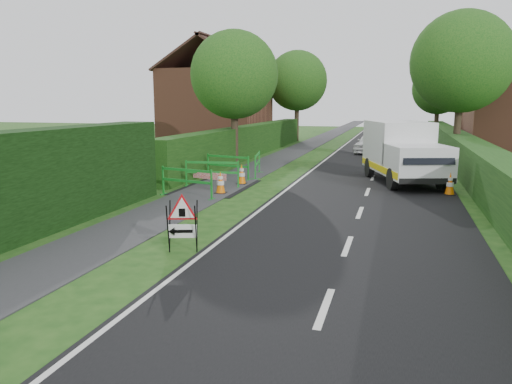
{
  "coord_description": "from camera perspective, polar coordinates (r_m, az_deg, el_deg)",
  "views": [
    {
      "loc": [
        3.48,
        -6.27,
        3.15
      ],
      "look_at": [
        0.31,
        4.8,
        1.07
      ],
      "focal_mm": 35.0,
      "sensor_mm": 36.0,
      "label": 1
    }
  ],
  "objects": [
    {
      "name": "ground",
      "position": [
        7.83,
        -12.28,
        -13.73
      ],
      "size": [
        120.0,
        120.0,
        0.0
      ],
      "primitive_type": "plane",
      "color": "#194413",
      "rests_on": "ground"
    },
    {
      "name": "road_surface",
      "position": [
        41.4,
        14.64,
        5.56
      ],
      "size": [
        6.0,
        90.0,
        0.02
      ],
      "primitive_type": "cube",
      "color": "black",
      "rests_on": "ground"
    },
    {
      "name": "footpath",
      "position": [
        41.89,
        7.07,
        5.87
      ],
      "size": [
        2.0,
        90.0,
        0.02
      ],
      "primitive_type": "cube",
      "color": "#2D2D30",
      "rests_on": "ground"
    },
    {
      "name": "hedge_west_far",
      "position": [
        29.68,
        -0.72,
        4.16
      ],
      "size": [
        1.0,
        24.0,
        1.8
      ],
      "primitive_type": "cube",
      "color": "#14380F",
      "rests_on": "ground"
    },
    {
      "name": "hedge_east",
      "position": [
        22.69,
        23.47,
        1.42
      ],
      "size": [
        1.2,
        50.0,
        1.5
      ],
      "primitive_type": "cube",
      "color": "#14380F",
      "rests_on": "ground"
    },
    {
      "name": "house_west",
      "position": [
        38.69,
        -4.48,
        9.84
      ],
      "size": [
        7.5,
        7.4,
        7.88
      ],
      "color": "brown",
      "rests_on": "ground"
    },
    {
      "name": "house_east_b",
      "position": [
        49.02,
        26.32,
        8.91
      ],
      "size": [
        7.5,
        7.4,
        7.88
      ],
      "color": "brown",
      "rests_on": "ground"
    },
    {
      "name": "tree_nw",
      "position": [
        25.61,
        -2.5,
        13.22
      ],
      "size": [
        4.4,
        4.4,
        6.7
      ],
      "color": "#2D2116",
      "rests_on": "ground"
    },
    {
      "name": "tree_ne",
      "position": [
        28.49,
        22.48,
        13.57
      ],
      "size": [
        5.2,
        5.2,
        7.79
      ],
      "color": "#2D2116",
      "rests_on": "ground"
    },
    {
      "name": "tree_fw",
      "position": [
        41.1,
        4.74,
        12.56
      ],
      "size": [
        4.8,
        4.8,
        7.24
      ],
      "color": "#2D2116",
      "rests_on": "ground"
    },
    {
      "name": "tree_fe",
      "position": [
        44.38,
        20.13,
        11.02
      ],
      "size": [
        4.2,
        4.2,
        6.33
      ],
      "color": "#2D2116",
      "rests_on": "ground"
    },
    {
      "name": "triangle_sign",
      "position": [
        10.54,
        -8.61,
        -3.06
      ],
      "size": [
        0.92,
        0.92,
        1.07
      ],
      "rotation": [
        0.0,
        0.0,
        0.31
      ],
      "color": "black",
      "rests_on": "ground"
    },
    {
      "name": "works_van",
      "position": [
        20.53,
        16.43,
        4.55
      ],
      "size": [
        3.49,
        5.56,
        2.38
      ],
      "rotation": [
        0.0,
        0.0,
        0.31
      ],
      "color": "silver",
      "rests_on": "ground"
    },
    {
      "name": "traffic_cone_0",
      "position": [
        18.29,
        21.29,
        0.87
      ],
      "size": [
        0.38,
        0.38,
        0.79
      ],
      "color": "black",
      "rests_on": "ground"
    },
    {
      "name": "traffic_cone_1",
      "position": [
        19.27,
        20.73,
        1.35
      ],
      "size": [
        0.38,
        0.38,
        0.79
      ],
      "color": "black",
      "rests_on": "ground"
    },
    {
      "name": "traffic_cone_2",
      "position": [
        22.29,
        19.37,
        2.56
      ],
      "size": [
        0.38,
        0.38,
        0.79
      ],
      "color": "black",
      "rests_on": "ground"
    },
    {
      "name": "traffic_cone_3",
      "position": [
        17.38,
        -4.08,
        1.09
      ],
      "size": [
        0.38,
        0.38,
        0.79
      ],
      "color": "black",
      "rests_on": "ground"
    },
    {
      "name": "traffic_cone_4",
      "position": [
        19.34,
        -1.66,
        2.05
      ],
      "size": [
        0.38,
        0.38,
        0.79
      ],
      "color": "black",
      "rests_on": "ground"
    },
    {
      "name": "ped_barrier_0",
      "position": [
        16.79,
        -7.95,
        1.52
      ],
      "size": [
        2.09,
        0.81,
        1.0
      ],
      "rotation": [
        0.0,
        0.0,
        -0.23
      ],
      "color": "#178124",
      "rests_on": "ground"
    },
    {
      "name": "ped_barrier_1",
      "position": [
        18.78,
        -5.05,
        2.5
      ],
      "size": [
        2.09,
        0.62,
        1.0
      ],
      "rotation": [
        0.0,
        0.0,
        0.14
      ],
      "color": "#178124",
      "rests_on": "ground"
    },
    {
      "name": "ped_barrier_2",
      "position": [
        20.75,
        -3.25,
        3.26
      ],
      "size": [
        2.08,
        0.85,
        1.0
      ],
      "rotation": [
        0.0,
        0.0,
        -0.25
      ],
      "color": "#178124",
      "rests_on": "ground"
    },
    {
      "name": "ped_barrier_3",
      "position": [
        21.48,
        0.16,
        3.51
      ],
      "size": [
        0.73,
        2.09,
        1.0
      ],
      "rotation": [
        0.0,
        0.0,
        1.76
      ],
      "color": "#178124",
      "rests_on": "ground"
    },
    {
      "name": "redwhite_plank",
      "position": [
        18.66,
        -5.33,
        0.49
      ],
      "size": [
        1.46,
        0.43,
        0.25
      ],
      "primitive_type": "cube",
      "rotation": [
        0.0,
        0.0,
        -0.27
      ],
      "color": "red",
      "rests_on": "ground"
    },
    {
      "name": "hatchback_car",
      "position": [
        32.08,
        13.07,
        5.5
      ],
      "size": [
        2.17,
        3.98,
        1.28
      ],
      "primitive_type": "imported",
      "rotation": [
        0.0,
        0.0,
        -0.18
      ],
      "color": "white",
      "rests_on": "ground"
    }
  ]
}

